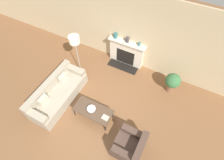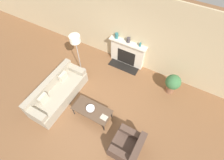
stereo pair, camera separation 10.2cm
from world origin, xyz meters
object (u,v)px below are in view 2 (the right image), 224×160
at_px(couch, 57,92).
at_px(floor_lamp, 76,44).
at_px(armchair_near, 128,146).
at_px(mantel_vase_center_left, 128,40).
at_px(coffee_table, 92,110).
at_px(mantel_vase_left, 117,36).
at_px(book, 104,117).
at_px(fireplace, 127,53).
at_px(mantel_vase_center_right, 140,45).
at_px(bowl, 90,108).
at_px(potted_plant, 173,83).

bearing_deg(couch, floor_lamp, -0.59).
height_order(armchair_near, mantel_vase_center_left, mantel_vase_center_left).
distance_m(coffee_table, mantel_vase_left, 2.84).
distance_m(armchair_near, mantel_vase_left, 3.79).
relative_size(book, mantel_vase_left, 1.06).
xyz_separation_m(fireplace, mantel_vase_left, (-0.49, 0.02, 0.65)).
bearing_deg(coffee_table, mantel_vase_center_right, 82.27).
bearing_deg(fireplace, bowl, -89.07).
bearing_deg(book, armchair_near, -18.02).
xyz_separation_m(floor_lamp, mantel_vase_left, (0.83, 1.30, -0.27)).
xyz_separation_m(bowl, mantel_vase_left, (-0.53, 2.68, 0.69)).
distance_m(coffee_table, bowl, 0.09).
distance_m(couch, mantel_vase_center_left, 3.08).
bearing_deg(mantel_vase_left, mantel_vase_center_right, 0.00).
relative_size(bowl, mantel_vase_left, 1.29).
height_order(bowl, mantel_vase_center_right, mantel_vase_center_right).
bearing_deg(floor_lamp, coffee_table, -44.31).
distance_m(bowl, mantel_vase_center_right, 2.79).
relative_size(bowl, potted_plant, 0.33).
bearing_deg(armchair_near, couch, -98.67).
bearing_deg(potted_plant, armchair_near, -99.52).
distance_m(mantel_vase_center_left, potted_plant, 2.15).
relative_size(couch, coffee_table, 1.82).
height_order(fireplace, mantel_vase_center_left, mantel_vase_center_left).
bearing_deg(mantel_vase_center_right, book, -87.83).
bearing_deg(fireplace, armchair_near, -63.38).
height_order(floor_lamp, mantel_vase_center_right, floor_lamp).
bearing_deg(fireplace, potted_plant, -14.07).
bearing_deg(mantel_vase_left, floor_lamp, -122.63).
xyz_separation_m(fireplace, potted_plant, (1.97, -0.49, -0.04)).
distance_m(fireplace, bowl, 2.66).
relative_size(couch, mantel_vase_center_left, 11.66).
xyz_separation_m(coffee_table, book, (0.47, -0.05, 0.04)).
height_order(fireplace, bowl, fireplace).
bearing_deg(book, fireplace, 103.83).
xyz_separation_m(armchair_near, book, (-0.98, 0.36, 0.15)).
xyz_separation_m(mantel_vase_left, potted_plant, (2.46, -0.51, -0.69)).
bearing_deg(couch, bowl, -91.27).
xyz_separation_m(fireplace, mantel_vase_center_left, (-0.01, 0.02, 0.64)).
relative_size(mantel_vase_left, mantel_vase_center_right, 1.37).
xyz_separation_m(bowl, potted_plant, (1.93, 2.17, 0.00)).
bearing_deg(floor_lamp, mantel_vase_center_left, 44.75).
relative_size(fireplace, mantel_vase_center_right, 9.80).
xyz_separation_m(mantel_vase_center_right, potted_plant, (1.52, -0.51, -0.66)).
bearing_deg(coffee_table, book, -6.30).
bearing_deg(mantel_vase_left, bowl, -78.80).
bearing_deg(couch, fireplace, -26.83).
xyz_separation_m(couch, armchair_near, (2.87, -0.44, -0.01)).
height_order(coffee_table, potted_plant, potted_plant).
height_order(fireplace, armchair_near, fireplace).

